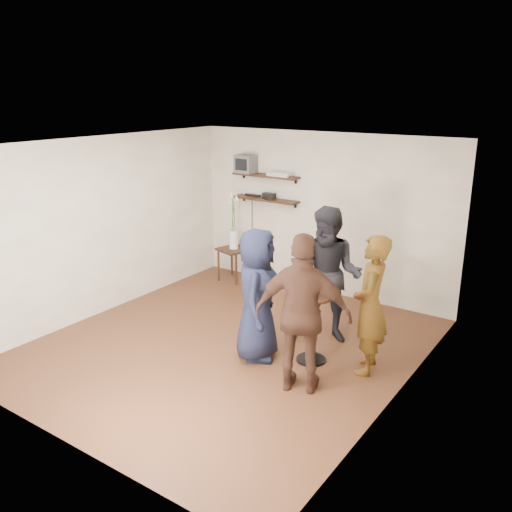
{
  "coord_description": "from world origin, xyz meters",
  "views": [
    {
      "loc": [
        3.96,
        -5.1,
        3.21
      ],
      "look_at": [
        0.17,
        0.4,
        1.16
      ],
      "focal_mm": 38.0,
      "sensor_mm": 36.0,
      "label": 1
    }
  ],
  "objects_px": {
    "crt_monitor": "(246,164)",
    "dvd_deck": "(281,174)",
    "side_table": "(234,254)",
    "drinks_table": "(312,319)",
    "person_navy": "(257,295)",
    "person_dark": "(329,275)",
    "radio": "(269,196)",
    "person_plaid": "(370,305)",
    "person_brown": "(303,314)"
  },
  "relations": [
    {
      "from": "dvd_deck",
      "to": "person_plaid",
      "type": "relative_size",
      "value": 0.24
    },
    {
      "from": "radio",
      "to": "dvd_deck",
      "type": "bearing_deg",
      "value": 0.0
    },
    {
      "from": "drinks_table",
      "to": "person_dark",
      "type": "distance_m",
      "value": 0.76
    },
    {
      "from": "person_navy",
      "to": "person_brown",
      "type": "distance_m",
      "value": 0.92
    },
    {
      "from": "person_navy",
      "to": "crt_monitor",
      "type": "bearing_deg",
      "value": 13.26
    },
    {
      "from": "person_plaid",
      "to": "person_dark",
      "type": "bearing_deg",
      "value": -136.9
    },
    {
      "from": "side_table",
      "to": "drinks_table",
      "type": "relative_size",
      "value": 0.68
    },
    {
      "from": "crt_monitor",
      "to": "person_brown",
      "type": "height_order",
      "value": "crt_monitor"
    },
    {
      "from": "person_navy",
      "to": "radio",
      "type": "bearing_deg",
      "value": 5.71
    },
    {
      "from": "drinks_table",
      "to": "crt_monitor",
      "type": "bearing_deg",
      "value": 139.57
    },
    {
      "from": "person_plaid",
      "to": "dvd_deck",
      "type": "bearing_deg",
      "value": -143.11
    },
    {
      "from": "dvd_deck",
      "to": "person_brown",
      "type": "bearing_deg",
      "value": -53.66
    },
    {
      "from": "side_table",
      "to": "person_navy",
      "type": "distance_m",
      "value": 2.92
    },
    {
      "from": "person_plaid",
      "to": "person_brown",
      "type": "relative_size",
      "value": 0.93
    },
    {
      "from": "person_navy",
      "to": "person_brown",
      "type": "xyz_separation_m",
      "value": [
        0.84,
        -0.36,
        0.07
      ]
    },
    {
      "from": "dvd_deck",
      "to": "person_dark",
      "type": "relative_size",
      "value": 0.22
    },
    {
      "from": "side_table",
      "to": "person_dark",
      "type": "relative_size",
      "value": 0.33
    },
    {
      "from": "dvd_deck",
      "to": "person_navy",
      "type": "bearing_deg",
      "value": -63.73
    },
    {
      "from": "person_plaid",
      "to": "crt_monitor",
      "type": "bearing_deg",
      "value": -136.5
    },
    {
      "from": "drinks_table",
      "to": "person_navy",
      "type": "xyz_separation_m",
      "value": [
        -0.62,
        -0.28,
        0.27
      ]
    },
    {
      "from": "dvd_deck",
      "to": "person_plaid",
      "type": "height_order",
      "value": "dvd_deck"
    },
    {
      "from": "side_table",
      "to": "person_dark",
      "type": "xyz_separation_m",
      "value": [
        2.45,
        -1.19,
        0.42
      ]
    },
    {
      "from": "dvd_deck",
      "to": "drinks_table",
      "type": "distance_m",
      "value": 3.09
    },
    {
      "from": "dvd_deck",
      "to": "person_brown",
      "type": "relative_size",
      "value": 0.22
    },
    {
      "from": "radio",
      "to": "crt_monitor",
      "type": "bearing_deg",
      "value": 180.0
    },
    {
      "from": "side_table",
      "to": "person_brown",
      "type": "relative_size",
      "value": 0.33
    },
    {
      "from": "person_dark",
      "to": "person_navy",
      "type": "relative_size",
      "value": 1.09
    },
    {
      "from": "radio",
      "to": "person_navy",
      "type": "xyz_separation_m",
      "value": [
        1.41,
        -2.4,
        -0.69
      ]
    },
    {
      "from": "drinks_table",
      "to": "person_navy",
      "type": "bearing_deg",
      "value": -155.34
    },
    {
      "from": "crt_monitor",
      "to": "radio",
      "type": "xyz_separation_m",
      "value": [
        0.46,
        0.0,
        -0.5
      ]
    },
    {
      "from": "crt_monitor",
      "to": "side_table",
      "type": "distance_m",
      "value": 1.56
    },
    {
      "from": "dvd_deck",
      "to": "side_table",
      "type": "xyz_separation_m",
      "value": [
        -0.77,
        -0.27,
        -1.42
      ]
    },
    {
      "from": "person_dark",
      "to": "crt_monitor",
      "type": "bearing_deg",
      "value": 137.42
    },
    {
      "from": "person_plaid",
      "to": "person_brown",
      "type": "bearing_deg",
      "value": -42.61
    },
    {
      "from": "crt_monitor",
      "to": "radio",
      "type": "height_order",
      "value": "crt_monitor"
    },
    {
      "from": "person_dark",
      "to": "side_table",
      "type": "bearing_deg",
      "value": 143.16
    },
    {
      "from": "dvd_deck",
      "to": "person_plaid",
      "type": "bearing_deg",
      "value": -38.36
    },
    {
      "from": "dvd_deck",
      "to": "drinks_table",
      "type": "xyz_separation_m",
      "value": [
        1.8,
        -2.12,
        -1.34
      ]
    },
    {
      "from": "radio",
      "to": "person_plaid",
      "type": "bearing_deg",
      "value": -35.98
    },
    {
      "from": "person_dark",
      "to": "drinks_table",
      "type": "bearing_deg",
      "value": -90.0
    },
    {
      "from": "radio",
      "to": "person_brown",
      "type": "height_order",
      "value": "person_brown"
    },
    {
      "from": "drinks_table",
      "to": "person_brown",
      "type": "bearing_deg",
      "value": -70.47
    },
    {
      "from": "radio",
      "to": "person_plaid",
      "type": "relative_size",
      "value": 0.13
    },
    {
      "from": "crt_monitor",
      "to": "dvd_deck",
      "type": "height_order",
      "value": "crt_monitor"
    },
    {
      "from": "dvd_deck",
      "to": "drinks_table",
      "type": "bearing_deg",
      "value": -49.61
    },
    {
      "from": "side_table",
      "to": "person_dark",
      "type": "height_order",
      "value": "person_dark"
    },
    {
      "from": "crt_monitor",
      "to": "person_plaid",
      "type": "bearing_deg",
      "value": -31.76
    },
    {
      "from": "side_table",
      "to": "drinks_table",
      "type": "bearing_deg",
      "value": -35.74
    },
    {
      "from": "crt_monitor",
      "to": "dvd_deck",
      "type": "xyz_separation_m",
      "value": [
        0.69,
        0.0,
        -0.12
      ]
    },
    {
      "from": "dvd_deck",
      "to": "radio",
      "type": "distance_m",
      "value": 0.44
    }
  ]
}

